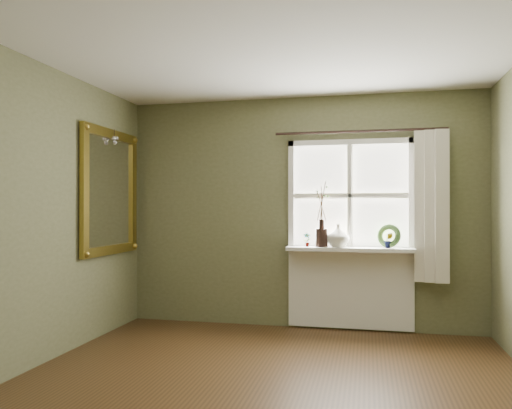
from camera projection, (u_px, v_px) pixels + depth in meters
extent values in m
plane|color=#3E2813|center=(258.00, 403.00, 3.43)|extent=(4.50, 4.50, 0.00)
plane|color=silver|center=(258.00, 27.00, 3.45)|extent=(4.50, 4.50, 0.00)
cube|color=#616341|center=(301.00, 212.00, 5.68)|extent=(4.00, 0.10, 2.60)
cube|color=#616341|center=(1.00, 214.00, 3.89)|extent=(0.10, 4.50, 2.60)
cube|color=#616341|center=(51.00, 228.00, 1.19)|extent=(4.00, 0.10, 2.60)
cube|color=white|center=(350.00, 249.00, 5.48)|extent=(1.36, 0.06, 0.06)
cube|color=white|center=(350.00, 142.00, 5.49)|extent=(1.36, 0.06, 0.06)
cube|color=white|center=(291.00, 196.00, 5.63)|extent=(0.06, 0.06, 1.24)
cube|color=white|center=(411.00, 195.00, 5.34)|extent=(0.06, 0.06, 1.24)
cube|color=white|center=(350.00, 196.00, 5.49)|extent=(1.24, 0.05, 0.04)
cube|color=white|center=(350.00, 196.00, 5.49)|extent=(0.04, 0.05, 1.12)
cube|color=white|center=(320.00, 170.00, 5.58)|extent=(0.59, 0.01, 0.53)
cube|color=white|center=(380.00, 169.00, 5.44)|extent=(0.59, 0.01, 0.53)
cube|color=white|center=(320.00, 222.00, 5.58)|extent=(0.59, 0.01, 0.53)
cube|color=white|center=(380.00, 223.00, 5.44)|extent=(0.59, 0.01, 0.53)
cube|color=white|center=(350.00, 249.00, 5.38)|extent=(1.36, 0.26, 0.04)
cube|color=white|center=(350.00, 288.00, 5.49)|extent=(1.36, 0.04, 0.88)
cylinder|color=black|center=(322.00, 238.00, 5.45)|extent=(0.15, 0.15, 0.20)
imported|color=beige|center=(338.00, 236.00, 5.41)|extent=(0.30, 0.30, 0.25)
torus|color=#2E4920|center=(389.00, 238.00, 5.33)|extent=(0.28, 0.20, 0.27)
imported|color=#2E4920|center=(307.00, 240.00, 5.49)|extent=(0.09, 0.08, 0.15)
imported|color=#2E4920|center=(389.00, 240.00, 5.29)|extent=(0.09, 0.08, 0.16)
cube|color=beige|center=(431.00, 206.00, 5.21)|extent=(0.36, 0.12, 1.59)
cylinder|color=black|center=(359.00, 131.00, 5.42)|extent=(1.84, 0.03, 0.03)
cube|color=white|center=(110.00, 192.00, 5.37)|extent=(0.02, 0.93, 1.15)
cube|color=olive|center=(111.00, 134.00, 5.37)|extent=(0.05, 1.13, 0.10)
cube|color=olive|center=(111.00, 250.00, 5.36)|extent=(0.05, 1.13, 0.10)
cube|color=olive|center=(84.00, 190.00, 4.86)|extent=(0.05, 0.10, 1.15)
cube|color=olive|center=(133.00, 193.00, 5.87)|extent=(0.05, 0.10, 1.15)
sphere|color=silver|center=(114.00, 138.00, 5.33)|extent=(0.04, 0.04, 0.04)
sphere|color=silver|center=(115.00, 142.00, 5.36)|extent=(0.04, 0.04, 0.04)
sphere|color=silver|center=(116.00, 138.00, 5.39)|extent=(0.04, 0.04, 0.04)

